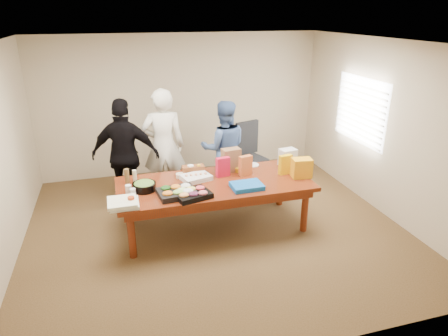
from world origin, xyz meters
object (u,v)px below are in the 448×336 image
object	(u,v)px
conference_table	(215,205)
sheet_cake	(196,178)
person_right	(224,148)
office_chair	(250,157)
salad_bowl	(144,187)
person_center	(164,146)

from	to	relation	value
conference_table	sheet_cake	xyz separation A→B (m)	(-0.24, 0.17, 0.41)
person_right	conference_table	bearing A→B (deg)	77.20
conference_table	office_chair	world-z (taller)	office_chair
person_right	salad_bowl	world-z (taller)	person_right
person_right	salad_bowl	xyz separation A→B (m)	(-1.48, -1.17, -0.04)
conference_table	salad_bowl	bearing A→B (deg)	179.59
person_center	salad_bowl	xyz separation A→B (m)	(-0.44, -1.20, -0.17)
person_center	salad_bowl	world-z (taller)	person_center
person_center	sheet_cake	size ratio (longest dim) A/B	4.73
sheet_cake	salad_bowl	world-z (taller)	salad_bowl
salad_bowl	office_chair	bearing A→B (deg)	32.73
conference_table	salad_bowl	xyz separation A→B (m)	(-1.01, 0.01, 0.43)
office_chair	sheet_cake	world-z (taller)	office_chair
office_chair	person_right	xyz separation A→B (m)	(-0.54, -0.13, 0.27)
person_center	sheet_cake	xyz separation A→B (m)	(0.32, -1.04, -0.18)
sheet_cake	salad_bowl	distance (m)	0.78
office_chair	person_right	size ratio (longest dim) A/B	0.68
office_chair	salad_bowl	size ratio (longest dim) A/B	3.49
person_center	person_right	size ratio (longest dim) A/B	1.15
person_center	salad_bowl	distance (m)	1.29
conference_table	sheet_cake	world-z (taller)	sheet_cake
office_chair	salad_bowl	world-z (taller)	office_chair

